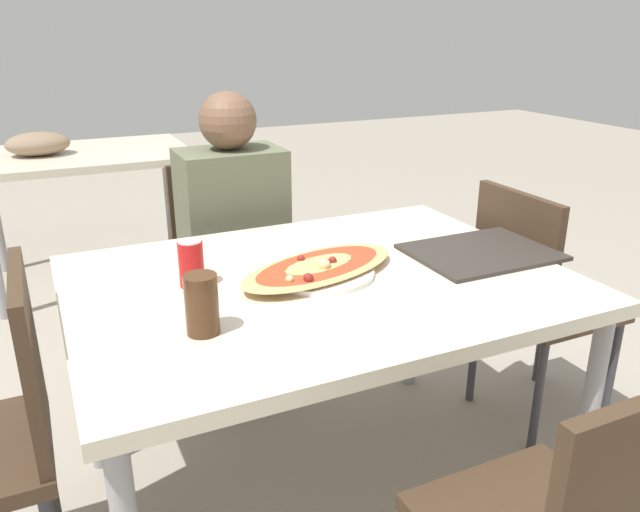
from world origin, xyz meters
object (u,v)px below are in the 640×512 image
at_px(dining_table, 320,298).
at_px(chair_side_right, 535,294).
at_px(chair_far_seated, 228,261).
at_px(drink_glass, 202,304).
at_px(person_seated, 234,223).
at_px(pizza_main, 319,268).
at_px(soda_can, 191,264).

distance_m(dining_table, chair_side_right, 0.87).
distance_m(chair_far_seated, drink_glass, 1.11).
bearing_deg(chair_far_seated, chair_side_right, 138.96).
height_order(chair_far_seated, chair_side_right, same).
distance_m(chair_far_seated, person_seated, 0.22).
height_order(pizza_main, drink_glass, drink_glass).
xyz_separation_m(person_seated, soda_can, (-0.31, -0.61, 0.11)).
bearing_deg(pizza_main, drink_glass, -152.11).
bearing_deg(person_seated, drink_glass, 68.46).
bearing_deg(soda_can, drink_glass, -99.19).
xyz_separation_m(chair_far_seated, soda_can, (-0.31, -0.73, 0.30)).
distance_m(chair_side_right, soda_can, 1.22).
xyz_separation_m(dining_table, drink_glass, (-0.37, -0.18, 0.13)).
bearing_deg(chair_side_right, pizza_main, -87.43).
bearing_deg(person_seated, chair_side_right, 143.45).
relative_size(person_seated, soda_can, 9.36).
height_order(dining_table, person_seated, person_seated).
relative_size(person_seated, pizza_main, 2.14).
bearing_deg(chair_far_seated, soda_can, 67.14).
height_order(chair_far_seated, drink_glass, chair_far_seated).
bearing_deg(soda_can, chair_far_seated, 67.14).
height_order(chair_far_seated, soda_can, chair_far_seated).
bearing_deg(person_seated, chair_far_seated, -90.00).
relative_size(dining_table, chair_side_right, 1.51).
bearing_deg(drink_glass, chair_side_right, 11.00).
relative_size(chair_side_right, person_seated, 0.75).
bearing_deg(chair_side_right, dining_table, -86.35).
distance_m(dining_table, drink_glass, 0.44).
relative_size(chair_far_seated, pizza_main, 1.61).
bearing_deg(dining_table, drink_glass, -153.77).
distance_m(person_seated, pizza_main, 0.69).
bearing_deg(dining_table, person_seated, 91.87).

